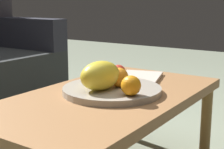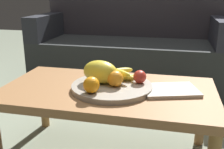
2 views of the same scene
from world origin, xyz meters
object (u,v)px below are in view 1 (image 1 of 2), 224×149
at_px(banana_bunch, 101,76).
at_px(coffee_table, 107,105).
at_px(melon_large_front, 100,76).
at_px(orange_front, 131,86).
at_px(orange_left, 119,77).
at_px(magazine, 140,77).
at_px(apple_front, 118,72).
at_px(fruit_bowl, 112,90).

bearing_deg(banana_bunch, coffee_table, -128.02).
xyz_separation_m(melon_large_front, orange_front, (-0.00, -0.14, -0.02)).
bearing_deg(orange_left, orange_front, -128.70).
bearing_deg(magazine, apple_front, 154.10).
xyz_separation_m(orange_front, orange_left, (0.08, 0.11, 0.00)).
xyz_separation_m(melon_large_front, magazine, (0.34, 0.02, -0.07)).
bearing_deg(melon_large_front, magazine, 3.08).
bearing_deg(apple_front, banana_bunch, 169.93).
bearing_deg(apple_front, coffee_table, -163.10).
bearing_deg(fruit_bowl, apple_front, 22.36).
height_order(melon_large_front, orange_front, melon_large_front).
height_order(fruit_bowl, melon_large_front, melon_large_front).
distance_m(orange_left, banana_bunch, 0.09).
relative_size(orange_front, orange_left, 0.97).
bearing_deg(magazine, banana_bunch, 153.42).
bearing_deg(melon_large_front, banana_bunch, 33.55).
height_order(fruit_bowl, orange_front, orange_front).
bearing_deg(fruit_bowl, banana_bunch, 69.65).
height_order(fruit_bowl, magazine, fruit_bowl).
distance_m(coffee_table, melon_large_front, 0.13).
distance_m(coffee_table, banana_bunch, 0.13).
relative_size(orange_front, apple_front, 1.15).
bearing_deg(orange_left, apple_front, 33.97).
bearing_deg(orange_left, banana_bunch, 86.42).
xyz_separation_m(fruit_bowl, orange_front, (-0.06, -0.12, 0.05)).
height_order(orange_left, magazine, orange_left).
height_order(coffee_table, orange_left, orange_left).
xyz_separation_m(coffee_table, banana_bunch, (0.05, 0.06, 0.10)).
relative_size(melon_large_front, orange_left, 2.32).
distance_m(orange_left, apple_front, 0.13).
distance_m(fruit_bowl, orange_front, 0.15).
bearing_deg(fruit_bowl, melon_large_front, 168.87).
bearing_deg(orange_front, melon_large_front, 88.77).
distance_m(orange_front, apple_front, 0.26).
distance_m(coffee_table, magazine, 0.30).
bearing_deg(orange_front, coffee_table, 72.87).
bearing_deg(apple_front, orange_front, -137.12).
xyz_separation_m(banana_bunch, magazine, (0.25, -0.04, -0.05)).
bearing_deg(banana_bunch, fruit_bowl, -110.35).
distance_m(orange_front, banana_bunch, 0.21).
xyz_separation_m(orange_left, magazine, (0.25, 0.05, -0.05)).
height_order(fruit_bowl, banana_bunch, banana_bunch).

